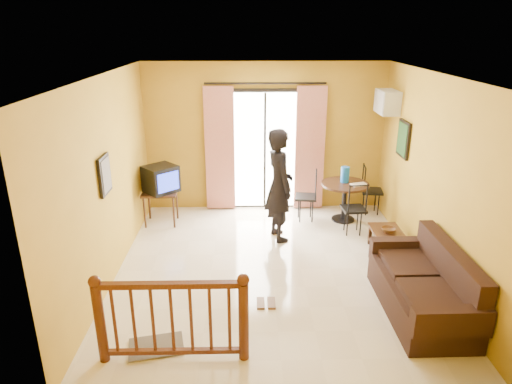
{
  "coord_description": "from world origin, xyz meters",
  "views": [
    {
      "loc": [
        -0.37,
        -5.93,
        3.4
      ],
      "look_at": [
        -0.22,
        0.2,
        1.15
      ],
      "focal_mm": 32.0,
      "sensor_mm": 36.0,
      "label": 1
    }
  ],
  "objects_px": {
    "coffee_table": "(388,240)",
    "sofa": "(426,289)",
    "dining_table": "(345,191)",
    "television": "(161,179)",
    "standing_person": "(279,185)"
  },
  "relations": [
    {
      "from": "coffee_table",
      "to": "sofa",
      "type": "distance_m",
      "value": 1.54
    },
    {
      "from": "dining_table",
      "to": "sofa",
      "type": "bearing_deg",
      "value": -81.64
    },
    {
      "from": "television",
      "to": "standing_person",
      "type": "distance_m",
      "value": 2.15
    },
    {
      "from": "television",
      "to": "standing_person",
      "type": "bearing_deg",
      "value": -60.03
    },
    {
      "from": "dining_table",
      "to": "standing_person",
      "type": "distance_m",
      "value": 1.49
    },
    {
      "from": "coffee_table",
      "to": "standing_person",
      "type": "distance_m",
      "value": 1.92
    },
    {
      "from": "television",
      "to": "coffee_table",
      "type": "xyz_separation_m",
      "value": [
        3.72,
        -1.3,
        -0.61
      ]
    },
    {
      "from": "dining_table",
      "to": "coffee_table",
      "type": "distance_m",
      "value": 1.46
    },
    {
      "from": "standing_person",
      "to": "coffee_table",
      "type": "bearing_deg",
      "value": -126.78
    },
    {
      "from": "television",
      "to": "coffee_table",
      "type": "relative_size",
      "value": 0.85
    },
    {
      "from": "sofa",
      "to": "television",
      "type": "bearing_deg",
      "value": 142.13
    },
    {
      "from": "dining_table",
      "to": "coffee_table",
      "type": "bearing_deg",
      "value": -72.92
    },
    {
      "from": "television",
      "to": "dining_table",
      "type": "height_order",
      "value": "television"
    },
    {
      "from": "television",
      "to": "dining_table",
      "type": "xyz_separation_m",
      "value": [
        3.3,
        0.07,
        -0.28
      ]
    },
    {
      "from": "television",
      "to": "sofa",
      "type": "distance_m",
      "value": 4.71
    }
  ]
}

